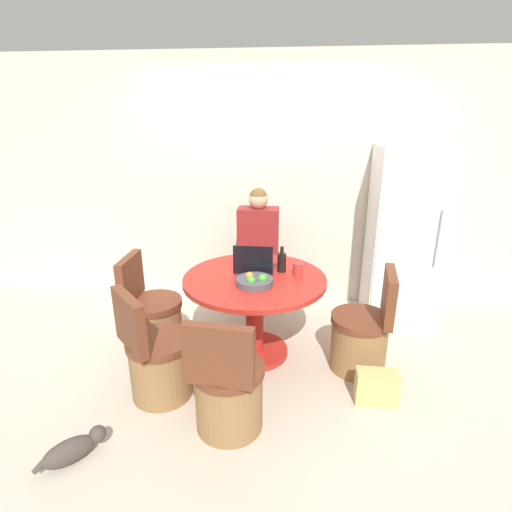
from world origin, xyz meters
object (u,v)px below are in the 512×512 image
chair_near_camera (228,391)px  bottle (282,262)px  fruit_bowl (255,281)px  dining_table (255,300)px  chair_right_side (362,337)px  cat (73,449)px  chair_near_left_corner (158,362)px  refrigerator (405,237)px  chair_left_side (154,320)px  handbag (376,387)px  person_seated (259,247)px  laptop (254,266)px

chair_near_camera → bottle: size_ratio=3.92×
fruit_bowl → dining_table: bearing=97.1°
chair_right_side → cat: chair_right_side is taller
dining_table → chair_near_left_corner: (-0.65, -0.63, -0.23)m
refrigerator → chair_near_camera: bearing=-130.1°
chair_left_side → handbag: 1.94m
person_seated → handbag: size_ratio=4.45×
person_seated → handbag: bearing=126.6°
laptop → handbag: 1.35m
chair_near_left_corner → chair_left_side: 0.66m
person_seated → laptop: 0.70m
refrigerator → person_seated: (-1.44, -0.01, -0.15)m
chair_near_left_corner → handbag: bearing=-130.8°
chair_near_left_corner → bottle: bearing=-91.9°
chair_right_side → person_seated: bearing=-127.3°
dining_table → person_seated: 0.85m
refrigerator → dining_table: refrigerator is taller
bottle → cat: size_ratio=0.65×
chair_near_camera → laptop: bearing=-88.4°
handbag → chair_near_camera: bearing=-160.7°
chair_near_left_corner → laptop: size_ratio=2.64×
handbag → chair_left_side: bearing=164.4°
chair_left_side → handbag: size_ratio=2.92×
chair_near_camera → chair_left_side: 1.21m
refrigerator → cat: bearing=-138.1°
fruit_bowl → chair_left_side: bearing=171.0°
bottle → chair_near_left_corner: bearing=-137.9°
chair_right_side → chair_near_left_corner: size_ratio=1.00×
chair_near_left_corner → fruit_bowl: size_ratio=2.98×
dining_table → laptop: bearing=98.7°
dining_table → chair_right_side: chair_right_side is taller
chair_near_camera → fruit_bowl: 0.88m
person_seated → bottle: 0.73m
chair_near_left_corner → bottle: size_ratio=3.92×
bottle → handbag: (0.74, -0.69, -0.69)m
chair_left_side → chair_near_camera: bearing=-138.0°
handbag → person_seated: bearing=126.6°
refrigerator → bottle: size_ratio=7.77×
person_seated → laptop: person_seated is taller
chair_right_side → bottle: 0.90m
chair_near_left_corner → person_seated: bearing=-66.4°
dining_table → chair_near_camera: (-0.08, -0.90, -0.23)m
person_seated → bottle: person_seated is taller
chair_near_camera → handbag: chair_near_camera is taller
chair_right_side → chair_near_left_corner: 1.63m
chair_near_left_corner → laptop: bearing=-84.1°
refrigerator → chair_near_camera: refrigerator is taller
chair_near_left_corner → person_seated: 1.62m
refrigerator → fruit_bowl: (-1.36, -1.00, -0.10)m
cat → handbag: bearing=-25.3°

